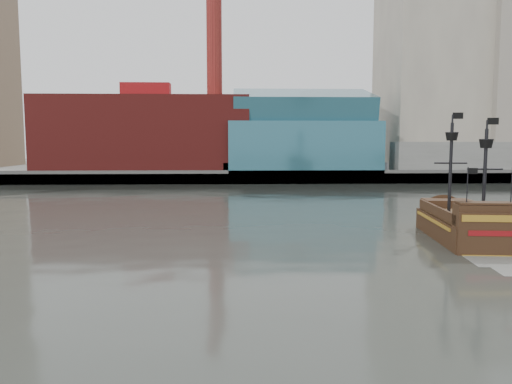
{
  "coord_description": "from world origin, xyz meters",
  "views": [
    {
      "loc": [
        -3.43,
        -32.54,
        8.28
      ],
      "look_at": [
        -1.83,
        8.73,
        4.0
      ],
      "focal_mm": 35.0,
      "sensor_mm": 36.0,
      "label": 1
    }
  ],
  "objects": [
    {
      "name": "skyline",
      "position": [
        5.21,
        84.56,
        24.55
      ],
      "size": [
        149.0,
        45.0,
        62.0
      ],
      "color": "brown",
      "rests_on": "promenade_far"
    },
    {
      "name": "promenade_far",
      "position": [
        0.0,
        92.0,
        1.0
      ],
      "size": [
        220.0,
        60.0,
        2.0
      ],
      "primitive_type": "cube",
      "color": "slate",
      "rests_on": "ground"
    },
    {
      "name": "pirate_ship",
      "position": [
        15.5,
        7.69,
        1.03
      ],
      "size": [
        6.19,
        15.67,
        11.42
      ],
      "rotation": [
        0.0,
        0.0,
        -0.11
      ],
      "color": "black",
      "rests_on": "ground"
    },
    {
      "name": "seawall",
      "position": [
        0.0,
        62.5,
        1.3
      ],
      "size": [
        220.0,
        1.0,
        2.6
      ],
      "primitive_type": "cube",
      "color": "#4C4C49",
      "rests_on": "ground"
    },
    {
      "name": "ground",
      "position": [
        0.0,
        0.0,
        0.0
      ],
      "size": [
        400.0,
        400.0,
        0.0
      ],
      "primitive_type": "plane",
      "color": "#2C302A",
      "rests_on": "ground"
    }
  ]
}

